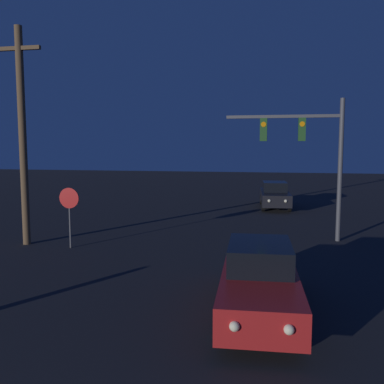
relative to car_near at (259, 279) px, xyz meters
name	(u,v)px	position (x,y,z in m)	size (l,w,h in m)	color
car_near	(259,279)	(0.00, 0.00, 0.00)	(1.89, 4.94, 1.55)	#B21E1E
car_far	(275,195)	(0.19, 16.83, 0.00)	(1.95, 4.95, 1.55)	black
traffic_signal_mast	(309,146)	(1.52, 8.00, 2.93)	(4.52, 0.30, 5.53)	#4C4C51
stop_sign	(69,206)	(-7.06, 4.86, 0.78)	(0.75, 0.07, 2.21)	#4C4C51
utility_pole	(22,133)	(-8.98, 5.09, 3.41)	(1.69, 0.28, 8.05)	brown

